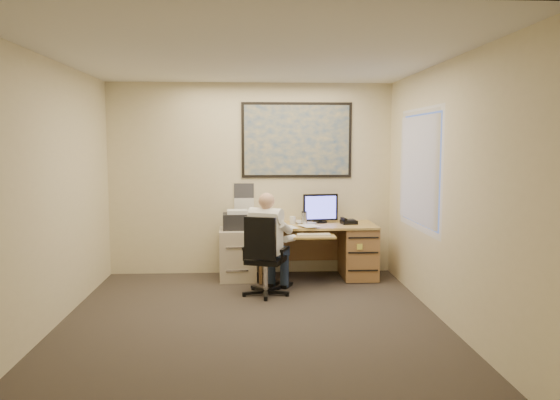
{
  "coord_description": "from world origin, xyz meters",
  "views": [
    {
      "loc": [
        -0.02,
        -5.49,
        1.86
      ],
      "look_at": [
        0.36,
        1.3,
        1.15
      ],
      "focal_mm": 35.0,
      "sensor_mm": 36.0,
      "label": 1
    }
  ],
  "objects": [
    {
      "name": "wall_calendar",
      "position": [
        -0.1,
        2.24,
        1.08
      ],
      "size": [
        0.28,
        0.01,
        0.42
      ],
      "primitive_type": "cube",
      "color": "white",
      "rests_on": "room_shell"
    },
    {
      "name": "filing_cabinet",
      "position": [
        -0.19,
        1.9,
        0.41
      ],
      "size": [
        0.52,
        0.61,
        0.95
      ],
      "rotation": [
        0.0,
        0.0,
        0.05
      ],
      "color": "beige",
      "rests_on": "ground"
    },
    {
      "name": "window_blinds",
      "position": [
        1.97,
        0.8,
        1.55
      ],
      "size": [
        0.06,
        1.4,
        1.3
      ],
      "primitive_type": null,
      "color": "beige",
      "rests_on": "room_shell"
    },
    {
      "name": "room_shell",
      "position": [
        0.0,
        0.0,
        1.35
      ],
      "size": [
        4.0,
        4.5,
        2.7
      ],
      "color": "#362F29",
      "rests_on": "ground"
    },
    {
      "name": "desk",
      "position": [
        1.23,
        1.9,
        0.44
      ],
      "size": [
        1.6,
        0.97,
        1.14
      ],
      "color": "tan",
      "rests_on": "ground"
    },
    {
      "name": "office_chair",
      "position": [
        0.19,
        1.04,
        0.29
      ],
      "size": [
        0.75,
        0.75,
        0.99
      ],
      "rotation": [
        0.0,
        0.0,
        -0.34
      ],
      "color": "black",
      "rests_on": "ground"
    },
    {
      "name": "person",
      "position": [
        0.17,
        1.11,
        0.63
      ],
      "size": [
        0.81,
        0.91,
        1.26
      ],
      "primitive_type": null,
      "rotation": [
        0.0,
        0.0,
        -0.47
      ],
      "color": "white",
      "rests_on": "office_chair"
    },
    {
      "name": "world_map",
      "position": [
        0.65,
        2.23,
        1.9
      ],
      "size": [
        1.56,
        0.03,
        1.06
      ],
      "primitive_type": "cube",
      "color": "#1E4C93",
      "rests_on": "room_shell"
    }
  ]
}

